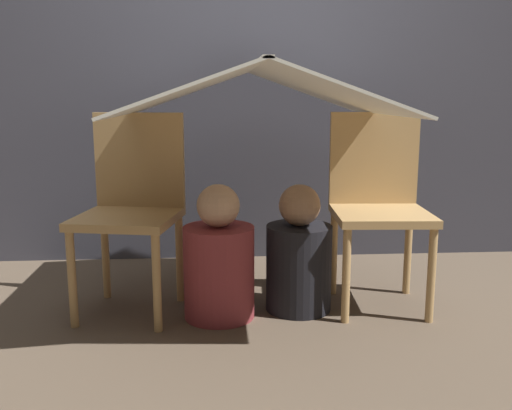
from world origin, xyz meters
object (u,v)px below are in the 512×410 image
person_front (219,263)px  person_second (299,258)px  chair_left (132,202)px  chair_right (378,199)px

person_front → person_second: bearing=10.1°
chair_left → person_front: 0.48m
chair_left → chair_right: same height
person_front → person_second: person_front is taller
person_front → chair_left: bearing=159.7°
chair_right → person_front: (-0.75, -0.14, -0.25)m
chair_left → person_front: (0.39, -0.14, -0.25)m
person_front → person_second: 0.37m
chair_left → person_front: chair_left is taller
chair_left → chair_right: bearing=11.2°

